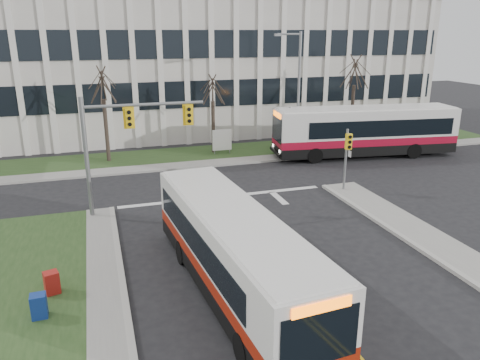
% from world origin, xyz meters
% --- Properties ---
extents(ground, '(120.00, 120.00, 0.00)m').
position_xyz_m(ground, '(0.00, 0.00, 0.00)').
color(ground, black).
rests_on(ground, ground).
extents(sidewalk_cross, '(44.00, 1.60, 0.14)m').
position_xyz_m(sidewalk_cross, '(5.00, 15.20, 0.07)').
color(sidewalk_cross, '#9E9B93').
rests_on(sidewalk_cross, ground).
extents(building_lawn, '(44.00, 5.00, 0.12)m').
position_xyz_m(building_lawn, '(5.00, 18.00, 0.06)').
color(building_lawn, '#27431C').
rests_on(building_lawn, ground).
extents(office_building, '(40.00, 16.00, 12.00)m').
position_xyz_m(office_building, '(5.00, 30.00, 6.00)').
color(office_building, silver).
rests_on(office_building, ground).
extents(mast_arm_signal, '(6.11, 0.38, 6.20)m').
position_xyz_m(mast_arm_signal, '(-5.62, 7.16, 4.26)').
color(mast_arm_signal, slate).
rests_on(mast_arm_signal, ground).
extents(signal_pole_near, '(0.34, 0.39, 3.80)m').
position_xyz_m(signal_pole_near, '(7.20, 6.90, 2.50)').
color(signal_pole_near, slate).
rests_on(signal_pole_near, ground).
extents(signal_pole_far, '(0.34, 0.39, 3.80)m').
position_xyz_m(signal_pole_far, '(7.20, 15.40, 2.50)').
color(signal_pole_far, slate).
rests_on(signal_pole_far, ground).
extents(streetlight, '(2.15, 0.25, 9.20)m').
position_xyz_m(streetlight, '(8.03, 16.20, 5.19)').
color(streetlight, slate).
rests_on(streetlight, ground).
extents(directory_sign, '(1.50, 0.12, 2.00)m').
position_xyz_m(directory_sign, '(2.50, 17.50, 1.17)').
color(directory_sign, slate).
rests_on(directory_sign, ground).
extents(tree_left, '(1.80, 1.80, 7.70)m').
position_xyz_m(tree_left, '(-6.00, 18.00, 5.51)').
color(tree_left, '#42352B').
rests_on(tree_left, ground).
extents(tree_mid, '(1.80, 1.80, 6.82)m').
position_xyz_m(tree_mid, '(2.00, 18.20, 4.88)').
color(tree_mid, '#42352B').
rests_on(tree_mid, ground).
extents(tree_right, '(1.80, 1.80, 8.25)m').
position_xyz_m(tree_right, '(14.00, 18.00, 5.91)').
color(tree_right, '#42352B').
rests_on(tree_right, ground).
extents(bus_main, '(3.47, 11.89, 3.13)m').
position_xyz_m(bus_main, '(-2.41, -2.00, 1.56)').
color(bus_main, silver).
rests_on(bus_main, ground).
extents(bus_cross, '(14.05, 4.70, 3.68)m').
position_xyz_m(bus_cross, '(12.82, 14.00, 1.84)').
color(bus_cross, silver).
rests_on(bus_cross, ground).
extents(newspaper_box_blue, '(0.51, 0.46, 0.95)m').
position_xyz_m(newspaper_box_blue, '(-9.07, -1.73, 0.47)').
color(newspaper_box_blue, navy).
rests_on(newspaper_box_blue, ground).
extents(newspaper_box_red, '(0.60, 0.57, 0.95)m').
position_xyz_m(newspaper_box_red, '(-8.76, -0.25, 0.47)').
color(newspaper_box_red, '#A71A15').
rests_on(newspaper_box_red, ground).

